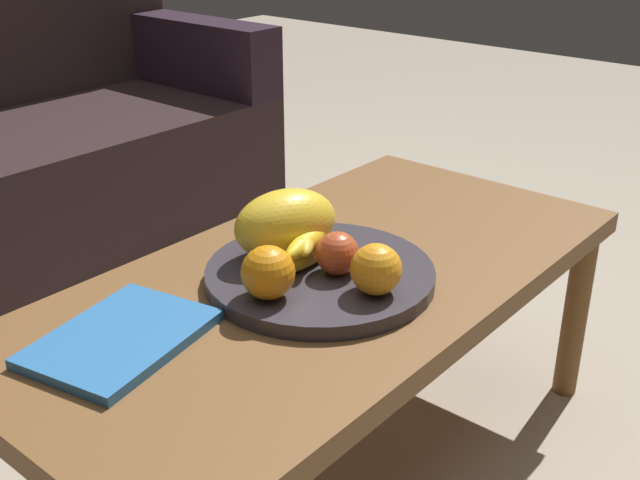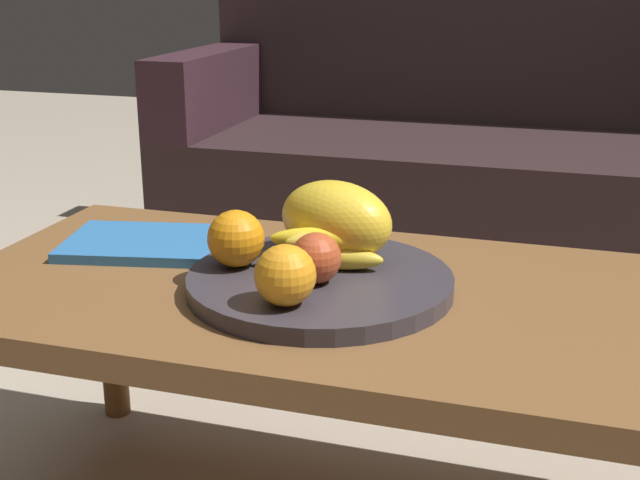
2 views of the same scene
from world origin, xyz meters
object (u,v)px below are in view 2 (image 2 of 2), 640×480
couch (476,167)px  fruit_bowl (320,282)px  melon_large_front (336,220)px  apple_front (316,258)px  orange_front (236,239)px  orange_left (285,275)px  magazine (145,243)px  coffee_table (344,319)px  banana_bunch (328,247)px

couch → fruit_bowl: couch is taller
melon_large_front → apple_front: size_ratio=2.57×
couch → melon_large_front: couch is taller
couch → fruit_bowl: size_ratio=4.53×
orange_front → melon_large_front: bearing=32.0°
fruit_bowl → orange_left: size_ratio=4.71×
apple_front → magazine: apple_front is taller
coffee_table → orange_front: orange_front is taller
orange_left → magazine: (-0.32, 0.21, -0.06)m
fruit_bowl → orange_left: 0.13m
couch → magazine: size_ratio=6.80×
banana_bunch → coffee_table: bearing=-25.8°
melon_large_front → orange_left: bearing=-93.3°
orange_left → banana_bunch: 0.15m
apple_front → coffee_table: bearing=60.7°
banana_bunch → fruit_bowl: bearing=-94.3°
orange_front → banana_bunch: 0.13m
orange_front → apple_front: bearing=-12.9°
fruit_bowl → magazine: size_ratio=1.50×
fruit_bowl → magazine: bearing=163.7°
fruit_bowl → magazine: 0.34m
orange_left → fruit_bowl: bearing=85.3°
magazine → couch: bearing=60.7°
orange_left → apple_front: size_ratio=1.14×
apple_front → banana_bunch: bearing=91.7°
orange_front → magazine: (-0.20, 0.10, -0.06)m
banana_bunch → magazine: bearing=168.7°
coffee_table → couch: bearing=88.5°
orange_left → banana_bunch: size_ratio=0.47×
fruit_bowl → magazine: fruit_bowl is taller
coffee_table → banana_bunch: 0.11m
couch → apple_front: (-0.06, -1.35, 0.18)m
orange_left → apple_front: orange_left is taller
fruit_bowl → magazine: (-0.33, 0.10, -0.00)m
orange_front → fruit_bowl: bearing=1.5°
apple_front → orange_left: bearing=-99.2°
orange_front → orange_left: orange_front is taller
orange_front → apple_front: orange_front is taller
banana_bunch → orange_front: bearing=-165.3°
orange_left → apple_front: (0.01, 0.09, -0.00)m
orange_front → banana_bunch: size_ratio=0.49×
apple_front → banana_bunch: (-0.00, 0.06, -0.00)m
couch → fruit_bowl: bearing=-92.8°
fruit_bowl → melon_large_front: 0.10m
melon_large_front → fruit_bowl: bearing=-91.0°
orange_front → orange_left: (0.11, -0.12, -0.00)m
fruit_bowl → melon_large_front: bearing=89.0°
coffee_table → melon_large_front: size_ratio=6.39×
melon_large_front → orange_front: melon_large_front is taller
banana_bunch → couch: bearing=87.2°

